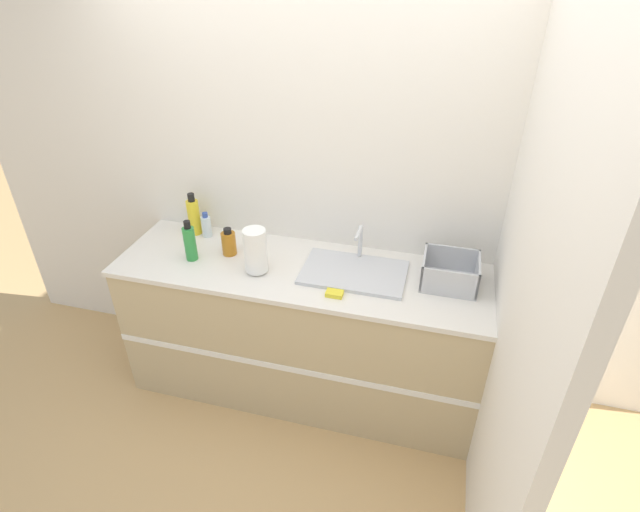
# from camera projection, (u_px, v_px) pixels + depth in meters

# --- Properties ---
(ground_plane) EXTENTS (12.00, 12.00, 0.00)m
(ground_plane) POSITION_uv_depth(u_px,v_px,m) (289.00, 422.00, 3.08)
(ground_plane) COLOR tan
(wall_back) EXTENTS (4.53, 0.06, 2.60)m
(wall_back) POSITION_uv_depth(u_px,v_px,m) (317.00, 185.00, 2.94)
(wall_back) COLOR silver
(wall_back) RESTS_ON ground_plane
(wall_right) EXTENTS (0.06, 2.64, 2.60)m
(wall_right) POSITION_uv_depth(u_px,v_px,m) (516.00, 238.00, 2.41)
(wall_right) COLOR silver
(wall_right) RESTS_ON ground_plane
(counter_cabinet) EXTENTS (2.16, 0.67, 0.94)m
(counter_cabinet) POSITION_uv_depth(u_px,v_px,m) (302.00, 331.00, 3.09)
(counter_cabinet) COLOR tan
(counter_cabinet) RESTS_ON ground_plane
(sink) EXTENTS (0.58, 0.37, 0.22)m
(sink) POSITION_uv_depth(u_px,v_px,m) (354.00, 271.00, 2.79)
(sink) COLOR silver
(sink) RESTS_ON counter_cabinet
(paper_towel_roll) EXTENTS (0.13, 0.13, 0.26)m
(paper_towel_roll) POSITION_uv_depth(u_px,v_px,m) (255.00, 251.00, 2.75)
(paper_towel_roll) COLOR #4C4C51
(paper_towel_roll) RESTS_ON counter_cabinet
(dish_rack) EXTENTS (0.30, 0.27, 0.16)m
(dish_rack) POSITION_uv_depth(u_px,v_px,m) (450.00, 274.00, 2.69)
(dish_rack) COLOR #B7BABF
(dish_rack) RESTS_ON counter_cabinet
(bottle_green) EXTENTS (0.07, 0.07, 0.25)m
(bottle_green) POSITION_uv_depth(u_px,v_px,m) (190.00, 243.00, 2.87)
(bottle_green) COLOR #2D8C3D
(bottle_green) RESTS_ON counter_cabinet
(bottle_amber) EXTENTS (0.08, 0.08, 0.17)m
(bottle_amber) POSITION_uv_depth(u_px,v_px,m) (229.00, 243.00, 2.94)
(bottle_amber) COLOR #B26B19
(bottle_amber) RESTS_ON counter_cabinet
(bottle_yellow) EXTENTS (0.08, 0.08, 0.28)m
(bottle_yellow) POSITION_uv_depth(u_px,v_px,m) (194.00, 216.00, 3.12)
(bottle_yellow) COLOR yellow
(bottle_yellow) RESTS_ON counter_cabinet
(bottle_clear) EXTENTS (0.06, 0.06, 0.16)m
(bottle_clear) POSITION_uv_depth(u_px,v_px,m) (206.00, 226.00, 3.12)
(bottle_clear) COLOR silver
(bottle_clear) RESTS_ON counter_cabinet
(sponge) EXTENTS (0.09, 0.06, 0.02)m
(sponge) POSITION_uv_depth(u_px,v_px,m) (334.00, 294.00, 2.62)
(sponge) COLOR yellow
(sponge) RESTS_ON counter_cabinet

